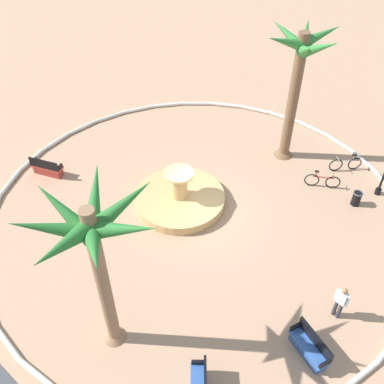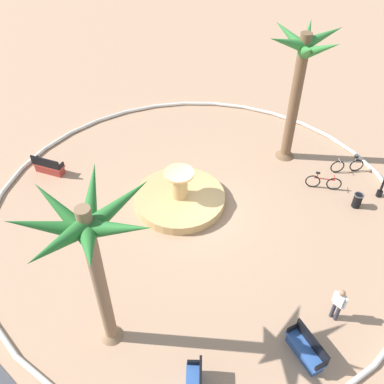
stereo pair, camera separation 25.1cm
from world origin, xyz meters
The scene contains 11 objects.
ground_plane centered at (0.00, 0.00, 0.00)m, with size 80.00×80.00×0.00m, color tan.
plaza_curb centered at (0.00, 0.00, 0.10)m, with size 19.09×19.09×0.20m, color silver.
fountain centered at (0.98, 0.13, 0.28)m, with size 4.24×4.24×1.83m.
palm_tree_near_fountain centered at (-1.81, 6.82, 5.03)m, with size 3.99×4.15×6.53m.
palm_tree_by_curb centered at (-0.86, -6.25, 4.81)m, with size 3.66×3.56×6.90m.
bench_east centered at (7.48, 2.78, 0.35)m, with size 1.67×1.02×1.00m.
bench_north centered at (-7.29, 2.99, 0.35)m, with size 1.67×1.07×1.00m.
trash_bin centered at (-5.41, -5.04, 0.39)m, with size 0.46×0.46×0.73m.
bicycle_red_frame centered at (-3.61, -5.16, 0.38)m, with size 1.53×0.90×0.94m.
bicycle_by_lamppost centered at (-3.91, -7.11, 0.38)m, with size 1.22×1.29×0.94m.
person_pedestrian_stroll centered at (-7.36, 1.03, 0.91)m, with size 0.53×0.24×1.63m.
Camera 2 is at (-9.06, 10.90, 13.94)m, focal length 40.24 mm.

